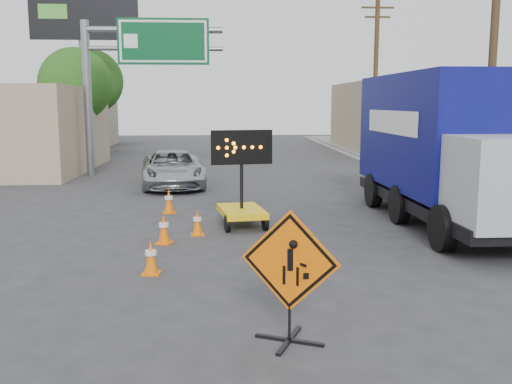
{
  "coord_description": "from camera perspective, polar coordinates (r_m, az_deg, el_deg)",
  "views": [
    {
      "loc": [
        -0.52,
        -7.95,
        3.26
      ],
      "look_at": [
        0.16,
        3.93,
        1.39
      ],
      "focal_mm": 40.0,
      "sensor_mm": 36.0,
      "label": 1
    }
  ],
  "objects": [
    {
      "name": "highway_gantry",
      "position": [
        26.27,
        -12.15,
        12.71
      ],
      "size": [
        6.18,
        0.38,
        6.9
      ],
      "color": "slate",
      "rests_on": "ground"
    },
    {
      "name": "pickup_truck",
      "position": [
        22.52,
        -8.32,
        2.33
      ],
      "size": [
        2.92,
        5.29,
        1.4
      ],
      "primitive_type": "imported",
      "rotation": [
        0.0,
        0.0,
        0.12
      ],
      "color": "#AFB0B6",
      "rests_on": "ground"
    },
    {
      "name": "billboard",
      "position": [
        34.96,
        -16.82,
        15.3
      ],
      "size": [
        6.1,
        0.54,
        9.85
      ],
      "color": "slate",
      "rests_on": "ground"
    },
    {
      "name": "sidewalk_right",
      "position": [
        25.25,
        20.13,
        1.15
      ],
      "size": [
        4.0,
        60.0,
        0.15
      ],
      "primitive_type": "cube",
      "color": "gray",
      "rests_on": "ground"
    },
    {
      "name": "curb_right",
      "position": [
        24.43,
        15.17,
        1.11
      ],
      "size": [
        0.4,
        60.0,
        0.12
      ],
      "primitive_type": "cube",
      "color": "gray",
      "rests_on": "ground"
    },
    {
      "name": "storefront_left_far",
      "position": [
        44.4,
        -22.49,
        6.91
      ],
      "size": [
        12.0,
        10.0,
        4.4
      ],
      "primitive_type": "cube",
      "color": "gray",
      "rests_on": "ground"
    },
    {
      "name": "cone_a",
      "position": [
        11.15,
        -10.46,
        -6.43
      ],
      "size": [
        0.36,
        0.36,
        0.66
      ],
      "rotation": [
        0.0,
        0.0,
        -0.06
      ],
      "color": "#F06505",
      "rests_on": "ground"
    },
    {
      "name": "utility_pole_far",
      "position": [
        33.1,
        11.86,
        11.23
      ],
      "size": [
        1.8,
        0.26,
        9.0
      ],
      "color": "#40301B",
      "rests_on": "ground"
    },
    {
      "name": "tree_left_near",
      "position": [
        30.89,
        -17.59,
        10.21
      ],
      "size": [
        3.71,
        3.71,
        6.03
      ],
      "color": "#40301B",
      "rests_on": "ground"
    },
    {
      "name": "arrow_board",
      "position": [
        15.1,
        -1.45,
        -1.27
      ],
      "size": [
        1.61,
        1.94,
        2.56
      ],
      "rotation": [
        0.0,
        0.0,
        0.16
      ],
      "color": "yellow",
      "rests_on": "ground"
    },
    {
      "name": "tree_left_far",
      "position": [
        38.91,
        -16.15,
        10.57
      ],
      "size": [
        4.1,
        4.1,
        6.66
      ],
      "color": "#40301B",
      "rests_on": "ground"
    },
    {
      "name": "ground",
      "position": [
        8.61,
        0.42,
        -13.29
      ],
      "size": [
        100.0,
        100.0,
        0.0
      ],
      "primitive_type": "plane",
      "color": "#2D2D30",
      "rests_on": "ground"
    },
    {
      "name": "box_truck",
      "position": [
        16.14,
        18.43,
        3.4
      ],
      "size": [
        2.85,
        8.53,
        4.03
      ],
      "rotation": [
        0.0,
        0.0,
        0.02
      ],
      "color": "black",
      "rests_on": "ground"
    },
    {
      "name": "construction_sign",
      "position": [
        7.79,
        3.41,
        -8.15
      ],
      "size": [
        1.29,
        0.93,
        1.85
      ],
      "rotation": [
        0.0,
        0.0,
        -0.41
      ],
      "color": "black",
      "rests_on": "ground"
    },
    {
      "name": "building_right_far",
      "position": [
        40.3,
        16.45,
        7.22
      ],
      "size": [
        10.0,
        14.0,
        4.6
      ],
      "primitive_type": "cube",
      "color": "tan",
      "rests_on": "ground"
    },
    {
      "name": "cone_b",
      "position": [
        13.45,
        -9.2,
        -3.66
      ],
      "size": [
        0.46,
        0.46,
        0.7
      ],
      "rotation": [
        0.0,
        0.0,
        -0.34
      ],
      "color": "#F06505",
      "rests_on": "ground"
    },
    {
      "name": "cone_c",
      "position": [
        14.2,
        -5.89,
        -3.05
      ],
      "size": [
        0.36,
        0.36,
        0.64
      ],
      "rotation": [
        0.0,
        0.0,
        0.12
      ],
      "color": "#F06505",
      "rests_on": "ground"
    },
    {
      "name": "cone_d",
      "position": [
        17.11,
        -8.71,
        -0.91
      ],
      "size": [
        0.45,
        0.45,
        0.73
      ],
      "rotation": [
        0.0,
        0.0,
        0.28
      ],
      "color": "#F06505",
      "rests_on": "ground"
    },
    {
      "name": "utility_pole_near",
      "position": [
        19.92,
        22.59,
        12.38
      ],
      "size": [
        1.8,
        0.26,
        9.0
      ],
      "color": "#40301B",
      "rests_on": "ground"
    }
  ]
}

